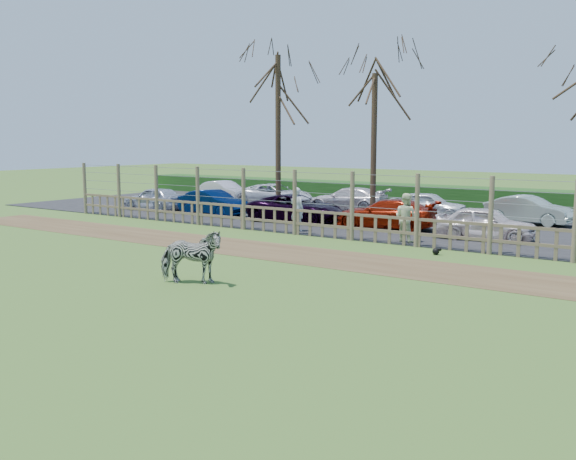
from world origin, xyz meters
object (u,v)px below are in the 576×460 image
Objects in this scene: zebra at (191,257)px; car_3 at (386,214)px; tree_mid at (374,111)px; car_1 at (213,203)px; car_7 at (224,191)px; car_11 at (529,210)px; car_2 at (296,208)px; car_8 at (275,195)px; visitor_a at (297,209)px; car_10 at (428,205)px; car_0 at (155,199)px; tree_left at (278,96)px; car_4 at (486,223)px; car_9 at (348,199)px; visitor_b at (406,218)px; crow at (436,251)px.

zebra is 0.40× the size of car_3.
tree_mid is 1.87× the size of car_1.
car_11 is (17.19, -0.16, 0.00)m from car_7.
car_8 is (-4.75, 4.97, 0.00)m from car_2.
car_2 is at bearing -114.45° from car_7.
visitor_a is 0.42× the size of car_3.
visitor_a is at bearing 143.52° from car_11.
car_2 and car_7 have the same top height.
car_8 is (-8.97, 4.66, 0.00)m from car_3.
car_10 and car_11 have the same top height.
tree_mid is 1.94× the size of car_10.
car_3 is at bearing 92.10° from car_0.
tree_mid is 3.96× the size of visitor_a.
tree_mid reaches higher than car_10.
car_8 is (-2.72, 3.49, -4.98)m from tree_left.
tree_left is at bearing -1.94° from zebra.
visitor_a is 0.40× the size of car_2.
car_0 is at bearing 20.48° from zebra.
car_4 is at bearing -116.36° from car_8.
car_2 is 1.23× the size of car_4.
car_4 is 0.85× the size of car_9.
visitor_b is (1.71, 9.14, 0.20)m from zebra.
tree_mid is 7.37m from visitor_b.
tree_left reaches higher than car_9.
crow is at bearing -129.57° from car_8.
car_2 is (4.63, 0.21, 0.00)m from car_1.
visitor_a is 1.00× the size of visitor_b.
visitor_b is 0.47× the size of car_1.
tree_mid is (4.50, 1.00, -0.75)m from tree_left.
car_4 and car_10 have the same top height.
visitor_b is 0.42× the size of car_9.
car_2 and car_11 have the same top height.
zebra is 17.17m from car_9.
car_4 is (6.85, 2.01, -0.26)m from visitor_a.
car_4 is (2.18, 2.08, -0.26)m from visitor_b.
car_3 is 10.11m from car_8.
car_4 is at bearing -25.13° from tree_mid.
car_8 is at bearing 62.70° from car_4.
car_10 reaches higher than crow.
car_3 is (8.85, 0.52, 0.00)m from car_1.
car_0 is (-14.84, 2.15, -0.26)m from visitor_b.
car_9 reaches higher than crow.
zebra is 14.61m from car_1.
car_7 is (-8.59, 5.24, 0.00)m from car_2.
car_7 is (-0.04, 5.51, 0.00)m from car_0.
car_7 is (-13.17, 16.79, -0.06)m from zebra.
visitor_b is 11.15m from car_1.
car_2 is (8.54, 0.26, 0.00)m from car_0.
car_7 is 3.85m from car_8.
tree_mid is at bearing 59.43° from car_4.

